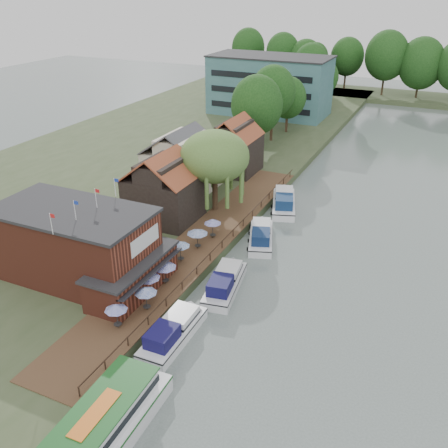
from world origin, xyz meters
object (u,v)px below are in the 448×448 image
at_px(cottage_b, 182,159).
at_px(willow, 215,172).
at_px(hotel_block, 270,85).
at_px(umbrella_2, 148,284).
at_px(umbrella_3, 165,273).
at_px(tour_boat, 91,439).
at_px(umbrella_6, 213,228).
at_px(umbrella_0, 117,316).
at_px(pub, 92,248).
at_px(umbrella_1, 146,299).
at_px(cottage_c, 234,145).
at_px(cruiser_0, 173,329).
at_px(cruiser_2, 261,234).
at_px(cruiser_3, 284,200).
at_px(cruiser_1, 225,280).
at_px(umbrella_4, 180,251).
at_px(swan, 127,369).
at_px(cottage_a, 163,187).
at_px(umbrella_5, 198,239).

relative_size(cottage_b, willow, 0.92).
height_order(hotel_block, umbrella_2, hotel_block).
xyz_separation_m(umbrella_3, tour_boat, (5.41, -18.18, -0.70)).
bearing_deg(umbrella_6, umbrella_2, -92.06).
xyz_separation_m(umbrella_0, umbrella_6, (0.13, 18.16, 0.00)).
distance_m(pub, umbrella_1, 8.10).
bearing_deg(umbrella_6, umbrella_1, -87.20).
height_order(cottage_c, willow, willow).
xyz_separation_m(cottage_b, umbrella_6, (10.69, -12.24, -2.96)).
xyz_separation_m(cruiser_0, cruiser_2, (0.47, 19.63, -0.02)).
xyz_separation_m(cruiser_3, tour_boat, (1.38, -42.22, 0.36)).
xyz_separation_m(cottage_c, umbrella_0, (6.56, -39.40, -2.96)).
bearing_deg(cruiser_1, cruiser_3, 83.15).
distance_m(umbrella_3, cruiser_2, 14.60).
relative_size(pub, cruiser_3, 1.97).
xyz_separation_m(umbrella_4, cruiser_1, (5.77, -1.42, -1.16)).
relative_size(cruiser_2, swan, 21.10).
distance_m(cruiser_1, tour_boat, 21.09).
xyz_separation_m(cruiser_0, cruiser_1, (0.83, 8.76, -0.00)).
height_order(pub, tour_boat, pub).
relative_size(hotel_block, cruiser_0, 2.70).
bearing_deg(cottage_b, willow, -33.69).
bearing_deg(willow, umbrella_4, -79.58).
xyz_separation_m(cottage_a, cruiser_1, (12.74, -9.87, -4.12)).
height_order(umbrella_0, umbrella_5, same).
bearing_deg(umbrella_4, umbrella_1, -80.58).
relative_size(cottage_c, cruiser_0, 0.90).
relative_size(cruiser_2, cruiser_3, 0.92).
relative_size(pub, umbrella_0, 8.42).
bearing_deg(hotel_block, umbrella_2, -78.68).
bearing_deg(umbrella_4, cruiser_1, -13.86).
distance_m(umbrella_2, cruiser_0, 5.99).
xyz_separation_m(pub, umbrella_1, (7.43, -2.21, -2.36)).
height_order(cruiser_2, tour_boat, tour_boat).
bearing_deg(umbrella_0, cottage_c, 99.45).
xyz_separation_m(umbrella_3, cruiser_1, (5.06, 2.90, -1.16)).
relative_size(umbrella_3, umbrella_6, 1.00).
distance_m(umbrella_0, cruiser_3, 31.96).
distance_m(willow, cruiser_0, 25.29).
distance_m(cottage_a, umbrella_2, 16.99).
height_order(cottage_a, cottage_c, same).
distance_m(umbrella_4, umbrella_5, 3.25).
xyz_separation_m(pub, cruiser_2, (11.39, 15.99, -3.54)).
height_order(umbrella_2, cruiser_0, umbrella_2).
xyz_separation_m(willow, cruiser_2, (7.89, -4.01, -5.10)).
bearing_deg(cruiser_0, cottage_a, 121.64).
bearing_deg(pub, cruiser_3, 67.82).
bearing_deg(umbrella_6, pub, -117.69).
bearing_deg(swan, willow, 101.97).
relative_size(cottage_a, cruiser_3, 0.85).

